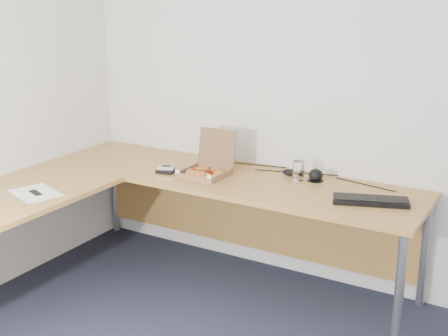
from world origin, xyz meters
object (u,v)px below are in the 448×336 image
Objects in this scene: desk at (145,191)px; drinking_glass at (298,171)px; pizza_box at (206,171)px; keyboard at (371,201)px; wallet at (166,171)px.

desk is 20.30× the size of drinking_glass.
pizza_box is at bearing 60.65° from desk.
drinking_glass is at bearing 20.42° from pizza_box.
drinking_glass is 0.30× the size of keyboard.
drinking_glass is 0.54m from keyboard.
keyboard is 3.65× the size of wallet.
drinking_glass is (0.76, 0.57, 0.09)m from desk.
desk is 6.07× the size of keyboard.
drinking_glass is 1.09× the size of wallet.
pizza_box reaches higher than wallet.
keyboard is (1.27, 0.39, 0.04)m from desk.
wallet is (-0.05, 0.29, 0.04)m from desk.
drinking_glass reaches higher than keyboard.
pizza_box is 0.27m from wallet.
wallet reaches higher than desk.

